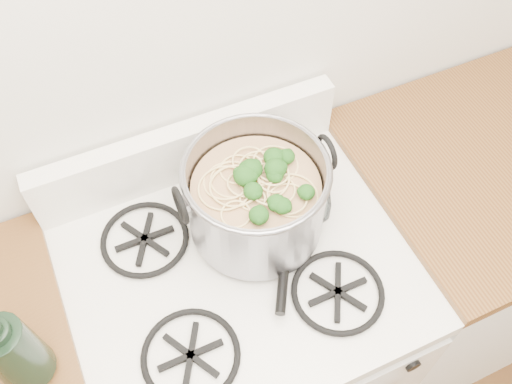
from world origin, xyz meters
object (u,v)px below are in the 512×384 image
object	(u,v)px
gas_range	(243,343)
glass_bowl	(272,198)
stock_pot	(256,199)
spatula	(289,212)
bottle	(9,347)

from	to	relation	value
gas_range	glass_bowl	world-z (taller)	glass_bowl
gas_range	stock_pot	world-z (taller)	stock_pot
spatula	bottle	distance (m)	0.65
gas_range	stock_pot	distance (m)	0.59
gas_range	bottle	size ratio (longest dim) A/B	3.42
stock_pot	bottle	distance (m)	0.56
stock_pot	bottle	xyz separation A→B (m)	(-0.54, -0.13, 0.03)
bottle	gas_range	bearing A→B (deg)	8.87
spatula	stock_pot	bearing A→B (deg)	-158.25
spatula	bottle	xyz separation A→B (m)	(-0.62, -0.12, 0.12)
glass_bowl	stock_pot	bearing A→B (deg)	-147.45
spatula	bottle	size ratio (longest dim) A/B	1.15
stock_pot	bottle	bearing A→B (deg)	-166.31
stock_pot	glass_bowl	distance (m)	0.11
gas_range	glass_bowl	distance (m)	0.53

